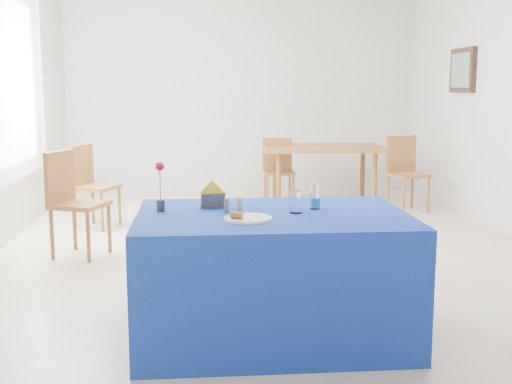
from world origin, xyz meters
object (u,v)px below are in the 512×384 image
oak_table (323,152)px  chair_win_a (71,196)px  blue_table (272,275)px  chair_bg_left (278,166)px  plate (248,219)px  water_bottle (315,197)px  chair_win_b (90,180)px  chair_bg_right (405,168)px

oak_table → chair_win_a: bearing=-138.8°
blue_table → chair_bg_left: 4.50m
blue_table → chair_win_a: 2.59m
plate → water_bottle: size_ratio=1.27×
water_bottle → chair_win_b: 3.67m
blue_table → plate: bearing=-131.1°
chair_win_b → blue_table: bearing=-128.7°
plate → chair_bg_left: size_ratio=0.32×
water_bottle → chair_win_a: bearing=133.8°
blue_table → chair_bg_left: bearing=82.6°
plate → chair_win_b: size_ratio=0.31×
blue_table → chair_win_a: size_ratio=1.70×
plate → oak_table: (1.32, 4.63, -0.09)m
blue_table → chair_win_b: (-1.61, 3.25, 0.14)m
chair_win_b → chair_bg_left: bearing=-36.1°
water_bottle → chair_win_b: (-1.89, 3.13, -0.32)m
oak_table → chair_win_b: bearing=-156.7°
chair_bg_left → chair_bg_right: (1.50, -0.56, 0.03)m
oak_table → chair_bg_left: bearing=178.0°
blue_table → oak_table: bearing=75.4°
plate → chair_win_a: chair_win_a is taller
blue_table → oak_table: blue_table is taller
chair_bg_left → chair_win_a: bearing=-131.8°
chair_bg_left → chair_win_b: size_ratio=0.96×
chair_bg_left → chair_bg_right: size_ratio=0.94×
plate → chair_win_b: (-1.45, 3.44, -0.25)m
chair_bg_right → water_bottle: bearing=-130.3°
blue_table → chair_bg_right: bearing=62.0°
oak_table → water_bottle: bearing=-101.5°
oak_table → chair_bg_right: chair_bg_right is taller
chair_win_b → chair_win_a: bearing=-153.3°
blue_table → chair_win_b: size_ratio=1.79×
water_bottle → chair_win_b: bearing=121.1°
blue_table → water_bottle: 0.54m
plate → chair_win_a: 2.65m
blue_table → chair_win_b: chair_win_b is taller
plate → chair_bg_right: (2.24, 4.08, -0.24)m
blue_table → chair_bg_left: (0.58, 4.46, 0.11)m
plate → chair_win_b: bearing=112.9°
blue_table → chair_bg_left: size_ratio=1.87×
plate → chair_win_b: 3.74m
plate → chair_bg_right: 4.66m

